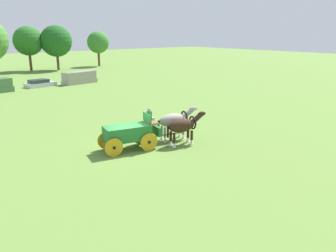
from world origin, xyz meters
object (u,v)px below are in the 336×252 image
at_px(parked_vehicle_d, 40,83).
at_px(parked_vehicle_e, 79,78).
at_px(show_wagon, 129,133).
at_px(draft_horse_off, 183,126).
at_px(draft_horse_near, 174,121).

xyz_separation_m(parked_vehicle_d, parked_vehicle_e, (5.69, -0.69, 0.42)).
bearing_deg(show_wagon, draft_horse_off, -22.85).
bearing_deg(draft_horse_off, parked_vehicle_d, 87.80).
bearing_deg(show_wagon, parked_vehicle_d, 81.21).
relative_size(show_wagon, parked_vehicle_e, 1.10).
bearing_deg(draft_horse_near, draft_horse_off, -102.58).
bearing_deg(draft_horse_off, draft_horse_near, 77.42).
distance_m(show_wagon, draft_horse_near, 3.73).
height_order(draft_horse_near, draft_horse_off, draft_horse_near).
relative_size(parked_vehicle_d, parked_vehicle_e, 0.80).
bearing_deg(draft_horse_off, parked_vehicle_e, 77.38).
height_order(show_wagon, draft_horse_off, show_wagon).
distance_m(draft_horse_near, parked_vehicle_e, 30.29).
relative_size(draft_horse_near, parked_vehicle_d, 0.72).
relative_size(draft_horse_off, parked_vehicle_e, 0.55).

